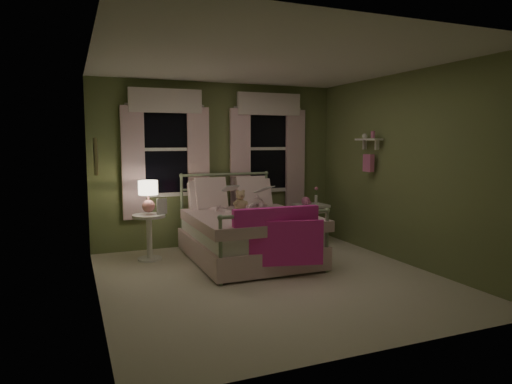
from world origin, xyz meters
name	(u,v)px	position (x,y,z in m)	size (l,w,h in m)	color
room_shell	(272,173)	(0.00, 0.00, 1.30)	(4.20, 4.20, 4.20)	silver
bed	(247,233)	(0.06, 0.99, 0.38)	(1.58, 2.04, 1.18)	white
pink_throw	(277,230)	(0.06, -0.04, 0.61)	(1.10, 0.31, 0.71)	#F630B0
child_left	(219,192)	(-0.22, 1.41, 0.94)	(0.27, 0.18, 0.74)	#F7D1DD
child_right	(254,189)	(0.34, 1.41, 0.95)	(0.37, 0.29, 0.77)	#F7D1DD
book_left	(224,192)	(-0.22, 1.16, 0.96)	(0.20, 0.27, 0.03)	beige
book_right	(260,193)	(0.34, 1.16, 0.92)	(0.20, 0.27, 0.02)	beige
teddy_bear	(240,202)	(0.06, 1.25, 0.79)	(0.23, 0.19, 0.31)	tan
nightstand_left	(149,231)	(-1.23, 1.47, 0.42)	(0.46, 0.46, 0.65)	white
table_lamp	(148,193)	(-1.23, 1.47, 0.95)	(0.27, 0.27, 0.45)	#DA8281
book_nightstand	(157,214)	(-1.13, 1.39, 0.66)	(0.16, 0.22, 0.02)	beige
nightstand_right	(311,210)	(1.39, 1.52, 0.55)	(0.50, 0.40, 0.64)	white
pink_toy	(306,201)	(1.29, 1.51, 0.71)	(0.14, 0.20, 0.14)	pink
bud_vase	(316,195)	(1.51, 1.57, 0.79)	(0.06, 0.06, 0.28)	white
window_left	(166,145)	(-0.85, 2.03, 1.62)	(1.34, 0.13, 1.96)	black
window_right	(268,144)	(0.85, 2.03, 1.62)	(1.34, 0.13, 1.96)	black
wall_shelf	(369,151)	(1.90, 0.70, 1.52)	(0.15, 0.50, 0.60)	white
framed_picture	(96,156)	(-1.95, 0.60, 1.50)	(0.03, 0.32, 0.42)	beige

